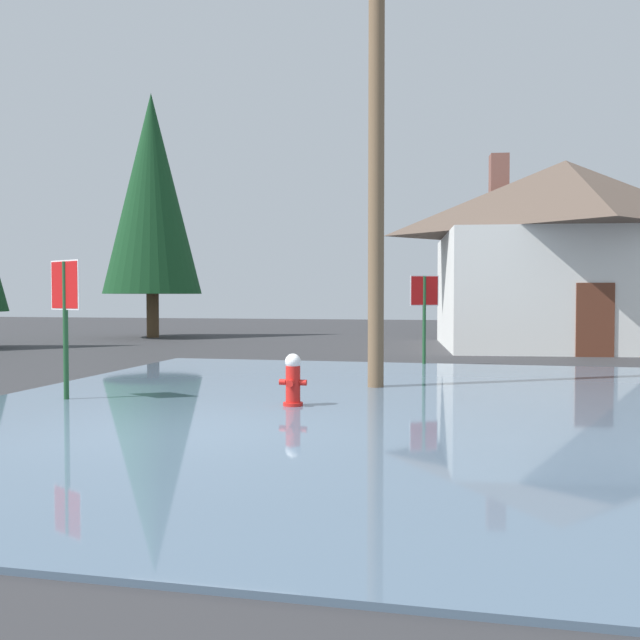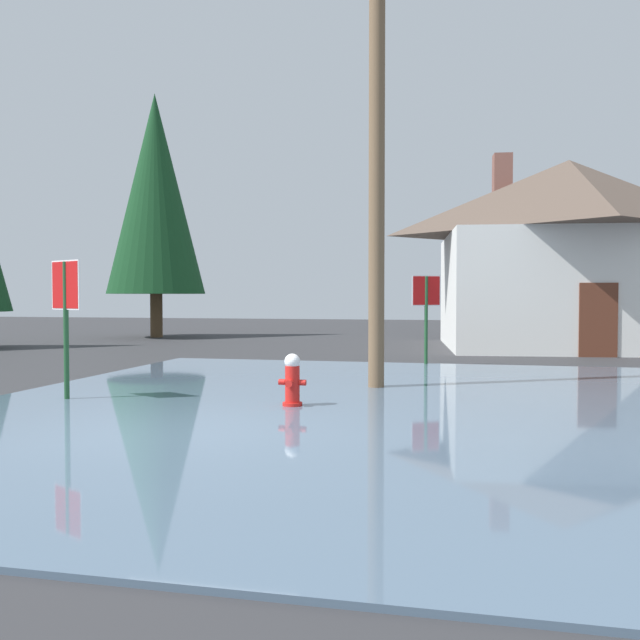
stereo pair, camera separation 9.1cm
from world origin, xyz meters
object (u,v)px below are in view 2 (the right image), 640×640
Objects in this scene: utility_pole at (377,114)px; house at (568,251)px; stop_sign_near at (66,301)px; stop_sign_far at (426,302)px; fire_hydrant at (292,382)px; pine_tree_tall_left at (155,194)px.

house is (4.52, 11.07, -1.72)m from utility_pole.
stop_sign_near is 1.03× the size of stop_sign_far.
stop_sign_far is at bearing -120.53° from house.
utility_pole reaches higher than fire_hydrant.
pine_tree_tall_left reaches higher than house.
utility_pole reaches higher than house.
stop_sign_near is 17.46m from pine_tree_tall_left.
stop_sign_near reaches higher than stop_sign_far.
fire_hydrant is (3.59, 0.13, -1.17)m from stop_sign_near.
pine_tree_tall_left is at bearing 111.45° from stop_sign_near.
utility_pole is 17.12m from pine_tree_tall_left.
house is (5.42, 13.41, 2.68)m from fire_hydrant.
stop_sign_far is (1.46, 6.70, 1.11)m from fire_hydrant.
pine_tree_tall_left is at bearing 128.74° from utility_pole.
stop_sign_near is 0.23× the size of pine_tree_tall_left.
stop_sign_far is 0.22× the size of pine_tree_tall_left.
stop_sign_far is at bearing 82.67° from utility_pole.
utility_pole is 0.96× the size of pine_tree_tall_left.
stop_sign_far is 14.99m from pine_tree_tall_left.
pine_tree_tall_left is (-9.80, 15.67, 5.26)m from fire_hydrant.
house is at bearing -8.46° from pine_tree_tall_left.
utility_pole reaches higher than stop_sign_far.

